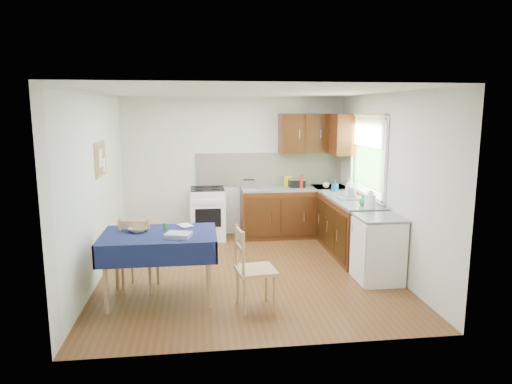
{
  "coord_description": "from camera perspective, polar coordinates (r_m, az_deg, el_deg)",
  "views": [
    {
      "loc": [
        -0.64,
        -6.11,
        2.25
      ],
      "look_at": [
        0.15,
        0.13,
        1.13
      ],
      "focal_mm": 32.0,
      "sensor_mm": 36.0,
      "label": 1
    }
  ],
  "objects": [
    {
      "name": "worktop_back",
      "position": [
        8.21,
        4.78,
        0.47
      ],
      "size": [
        1.9,
        0.6,
        0.04
      ],
      "primitive_type": "cube",
      "color": "slate",
      "rests_on": "base_cabinets"
    },
    {
      "name": "tea_towel",
      "position": [
        5.33,
        -9.68,
        -5.32
      ],
      "size": [
        0.34,
        0.29,
        0.05
      ],
      "primitive_type": "cube",
      "rotation": [
        0.0,
        0.0,
        -0.29
      ],
      "color": "navy",
      "rests_on": "dining_table"
    },
    {
      "name": "kettle",
      "position": [
        6.58,
        14.07,
        -1.01
      ],
      "size": [
        0.15,
        0.15,
        0.26
      ],
      "color": "white",
      "rests_on": "worktop_right"
    },
    {
      "name": "splashback",
      "position": [
        8.36,
        1.73,
        2.9
      ],
      "size": [
        2.7,
        0.02,
        0.6
      ],
      "primitive_type": "cube",
      "color": "white",
      "rests_on": "wall_back"
    },
    {
      "name": "wall_front",
      "position": [
        4.18,
        1.78,
        -3.71
      ],
      "size": [
        4.0,
        0.02,
        2.5
      ],
      "primitive_type": "cube",
      "color": "silver",
      "rests_on": "ground"
    },
    {
      "name": "stove",
      "position": [
        8.11,
        -6.04,
        -2.69
      ],
      "size": [
        0.6,
        0.61,
        0.92
      ],
      "color": "white",
      "rests_on": "ground"
    },
    {
      "name": "toaster",
      "position": [
        7.96,
        -0.91,
        0.94
      ],
      "size": [
        0.23,
        0.14,
        0.18
      ],
      "rotation": [
        0.0,
        0.0,
        -0.34
      ],
      "color": "silver",
      "rests_on": "worktop_back"
    },
    {
      "name": "cup",
      "position": [
        8.2,
        8.74,
        0.84
      ],
      "size": [
        0.12,
        0.12,
        0.09
      ],
      "primitive_type": "imported",
      "rotation": [
        0.0,
        0.0,
        0.07
      ],
      "color": "white",
      "rests_on": "worktop_back"
    },
    {
      "name": "soap_bottle_b",
      "position": [
        7.9,
        9.84,
        0.84
      ],
      "size": [
        0.12,
        0.12,
        0.19
      ],
      "primitive_type": "imported",
      "rotation": [
        0.0,
        0.0,
        2.14
      ],
      "color": "#1B59A1",
      "rests_on": "worktop_right"
    },
    {
      "name": "wall_right",
      "position": [
        6.73,
        15.97,
        1.18
      ],
      "size": [
        0.02,
        4.2,
        2.5
      ],
      "primitive_type": "cube",
      "color": "silver",
      "rests_on": "ground"
    },
    {
      "name": "spice_jar",
      "position": [
        5.64,
        -11.32,
        -4.3
      ],
      "size": [
        0.05,
        0.05,
        0.1
      ],
      "primitive_type": "cylinder",
      "color": "#24862E",
      "rests_on": "dining_table"
    },
    {
      "name": "dish_rack",
      "position": [
        7.25,
        11.88,
        -0.65
      ],
      "size": [
        0.39,
        0.3,
        0.19
      ],
      "rotation": [
        0.0,
        0.0,
        -0.05
      ],
      "color": "gray",
      "rests_on": "worktop_right"
    },
    {
      "name": "sauce_bottle",
      "position": [
        8.1,
        5.66,
        1.33
      ],
      "size": [
        0.05,
        0.05,
        0.24
      ],
      "primitive_type": "cylinder",
      "color": "red",
      "rests_on": "worktop_back"
    },
    {
      "name": "soap_bottle_a",
      "position": [
        7.34,
        11.51,
        0.52
      ],
      "size": [
        0.16,
        0.16,
        0.3
      ],
      "primitive_type": "imported",
      "rotation": [
        0.0,
        0.0,
        0.62
      ],
      "color": "white",
      "rests_on": "worktop_right"
    },
    {
      "name": "yellow_packet",
      "position": [
        8.34,
        3.99,
        1.38
      ],
      "size": [
        0.15,
        0.12,
        0.18
      ],
      "primitive_type": "cube",
      "rotation": [
        0.0,
        0.0,
        -0.27
      ],
      "color": "yellow",
      "rests_on": "worktop_back"
    },
    {
      "name": "book",
      "position": [
        5.79,
        -9.51,
        -4.25
      ],
      "size": [
        0.22,
        0.25,
        0.02
      ],
      "primitive_type": "imported",
      "rotation": [
        0.0,
        0.0,
        0.47
      ],
      "color": "white",
      "rests_on": "dining_table"
    },
    {
      "name": "floor",
      "position": [
        6.54,
        -1.18,
        -9.99
      ],
      "size": [
        4.2,
        4.2,
        0.0
      ],
      "primitive_type": "plane",
      "color": "#523316",
      "rests_on": "ground"
    },
    {
      "name": "corkboard",
      "position": [
        6.58,
        -18.88,
        3.9
      ],
      "size": [
        0.04,
        0.62,
        0.47
      ],
      "color": "#A67353",
      "rests_on": "wall_left"
    },
    {
      "name": "dining_table",
      "position": [
        5.57,
        -11.98,
        -6.12
      ],
      "size": [
        1.35,
        0.91,
        0.82
      ],
      "rotation": [
        0.0,
        0.0,
        -0.39
      ],
      "color": "#0E1B3A",
      "rests_on": "ground"
    },
    {
      "name": "chair_far",
      "position": [
        5.94,
        -14.46,
        -7.27
      ],
      "size": [
        0.5,
        0.5,
        0.96
      ],
      "rotation": [
        0.0,
        0.0,
        2.94
      ],
      "color": "#A67353",
      "rests_on": "ground"
    },
    {
      "name": "plate_bowl",
      "position": [
        5.66,
        -14.47,
        -4.57
      ],
      "size": [
        0.28,
        0.28,
        0.05
      ],
      "primitive_type": "imported",
      "rotation": [
        0.0,
        0.0,
        -0.39
      ],
      "color": "beige",
      "rests_on": "dining_table"
    },
    {
      "name": "wall_back",
      "position": [
        8.3,
        -2.73,
        3.18
      ],
      "size": [
        4.0,
        0.02,
        2.5
      ],
      "primitive_type": "cube",
      "color": "silver",
      "rests_on": "ground"
    },
    {
      "name": "chair_near",
      "position": [
        5.24,
        -0.57,
        -9.25
      ],
      "size": [
        0.48,
        0.48,
        0.97
      ],
      "rotation": [
        0.0,
        0.0,
        1.7
      ],
      "color": "#A67353",
      "rests_on": "ground"
    },
    {
      "name": "fridge",
      "position": [
        6.3,
        15.04,
        -6.92
      ],
      "size": [
        0.58,
        0.6,
        0.89
      ],
      "color": "white",
      "rests_on": "ground"
    },
    {
      "name": "soap_bottle_c",
      "position": [
        6.76,
        13.23,
        -1.0
      ],
      "size": [
        0.17,
        0.17,
        0.16
      ],
      "primitive_type": "imported",
      "rotation": [
        0.0,
        0.0,
        3.72
      ],
      "color": "#268D44",
      "rests_on": "worktop_right"
    },
    {
      "name": "ceiling",
      "position": [
        6.15,
        -1.27,
        12.45
      ],
      "size": [
        4.0,
        4.2,
        0.02
      ],
      "primitive_type": "cube",
      "color": "white",
      "rests_on": "wall_back"
    },
    {
      "name": "window",
      "position": [
        7.32,
        13.78,
        5.13
      ],
      "size": [
        0.04,
        1.48,
        1.26
      ],
      "color": "#295221",
      "rests_on": "wall_right"
    },
    {
      "name": "sandwich_press",
      "position": [
        8.21,
        5.11,
        1.18
      ],
      "size": [
        0.28,
        0.24,
        0.16
      ],
      "rotation": [
        0.0,
        0.0,
        -0.34
      ],
      "color": "black",
      "rests_on": "worktop_back"
    },
    {
      "name": "worktop_right",
      "position": [
        7.29,
        11.67,
        -0.93
      ],
      "size": [
        0.6,
        1.7,
        0.04
      ],
      "primitive_type": "cube",
      "color": "slate",
      "rests_on": "base_cabinets"
    },
    {
      "name": "base_cabinets",
      "position": [
        7.85,
        7.75,
        -3.38
      ],
      "size": [
        1.9,
        2.3,
        0.86
      ],
      "color": "#381B09",
      "rests_on": "ground"
    },
    {
      "name": "upper_cabinets",
      "position": [
        8.21,
        8.15,
        7.23
      ],
      "size": [
        1.2,
        0.85,
        0.7
      ],
      "color": "#381B09",
      "rests_on": "wall_back"
    },
    {
      "name": "wall_left",
      "position": [
        6.34,
        -19.5,
        0.46
      ],
      "size": [
        0.02,
        4.2,
        2.5
      ],
      "primitive_type": "cube",
      "color": "white",
      "rests_on": "ground"
    },
    {
      "name": "worktop_corner",
      "position": [
        8.36,
        9.15,
        0.56
      ],
      "size": [
        0.6,
        0.6,
        0.04
      ],
      "primitive_type": "cube",
      "color": "slate",
      "rests_on": "base_cabinets"
    }
  ]
}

